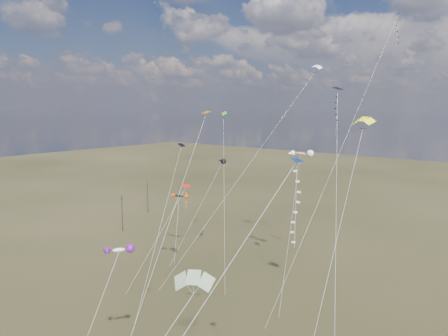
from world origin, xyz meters
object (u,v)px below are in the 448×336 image
Objects in this scene: utility_pole_far at (148,197)px; diamond_black_high at (337,122)px; utility_pole_near at (122,213)px; novelty_black_orange at (179,196)px; parafoil_yellow at (363,120)px.

diamond_black_high is at bearing -17.59° from utility_pole_far.
utility_pole_near and utility_pole_far have the same top height.
diamond_black_high is at bearing -6.51° from novelty_black_orange.
utility_pole_near is 0.27× the size of diamond_black_high.
parafoil_yellow is (62.51, -22.38, 21.29)m from utility_pole_far.
utility_pole_far is 64.10m from diamond_black_high.
parafoil_yellow is at bearing -40.68° from diamond_black_high.
diamond_black_high reaches higher than novelty_black_orange.
utility_pole_near is 1.00× the size of utility_pole_far.
parafoil_yellow is at bearing -8.74° from utility_pole_near.
diamond_black_high is 2.66× the size of novelty_black_orange.
novelty_black_orange reaches higher than utility_pole_far.
utility_pole_near is 59.12m from parafoil_yellow.
utility_pole_near is 54.15m from diamond_black_high.
utility_pole_near is 16.12m from utility_pole_far.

